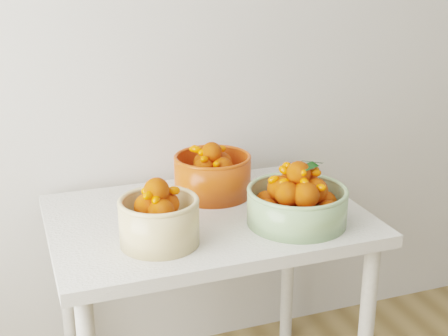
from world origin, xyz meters
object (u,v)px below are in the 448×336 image
Objects in this scene: table at (208,241)px; bowl_cream at (159,219)px; bowl_orange at (213,174)px; bowl_green at (297,202)px.

bowl_cream reaches higher than table.
table is at bearing 37.78° from bowl_cream.
bowl_cream is at bearing -130.98° from bowl_orange.
bowl_cream is (-0.20, -0.15, 0.17)m from table.
bowl_cream is at bearing -142.22° from table.
bowl_orange is (0.27, 0.31, -0.00)m from bowl_cream.
bowl_cream is at bearing 179.44° from bowl_green.
table is 0.24m from bowl_orange.
bowl_orange is at bearing 65.38° from table.
bowl_orange is (0.07, 0.16, 0.17)m from table.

